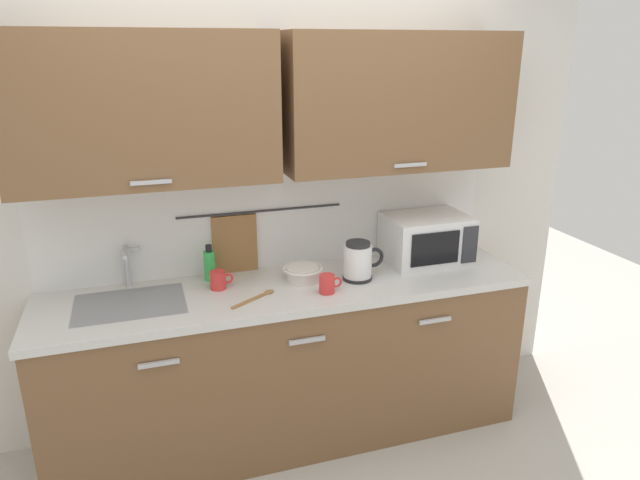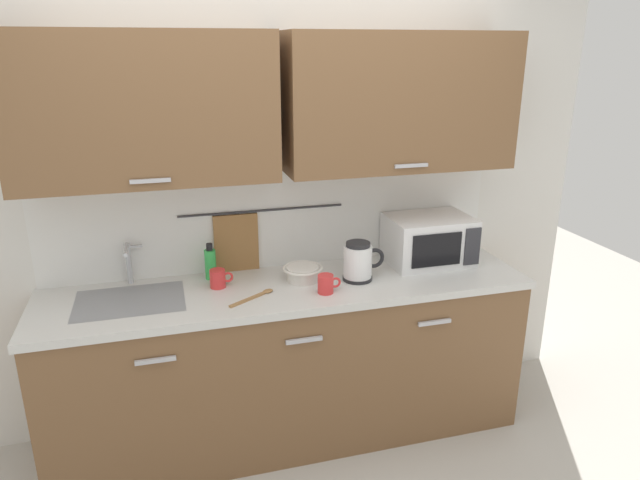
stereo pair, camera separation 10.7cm
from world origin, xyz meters
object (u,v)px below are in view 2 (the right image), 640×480
(dish_soap_bottle, at_px, (210,263))
(mug_by_kettle, at_px, (326,284))
(mug_near_sink, at_px, (218,278))
(microwave, at_px, (429,240))
(wooden_spoon, at_px, (257,296))
(electric_kettle, at_px, (359,262))
(mixing_bowl, at_px, (303,272))

(dish_soap_bottle, height_order, mug_by_kettle, dish_soap_bottle)
(dish_soap_bottle, relative_size, mug_near_sink, 1.63)
(microwave, bearing_deg, wooden_spoon, -168.36)
(electric_kettle, distance_m, wooden_spoon, 0.57)
(mug_near_sink, height_order, mug_by_kettle, same)
(mug_by_kettle, bearing_deg, mug_near_sink, 156.93)
(microwave, bearing_deg, mixing_bowl, -174.87)
(electric_kettle, xyz_separation_m, mixing_bowl, (-0.29, 0.07, -0.06))
(mug_by_kettle, relative_size, wooden_spoon, 0.48)
(electric_kettle, bearing_deg, dish_soap_bottle, 163.08)
(mug_by_kettle, distance_m, wooden_spoon, 0.35)
(electric_kettle, relative_size, mug_near_sink, 1.89)
(electric_kettle, relative_size, wooden_spoon, 0.91)
(mixing_bowl, xyz_separation_m, mug_by_kettle, (0.07, -0.19, 0.00))
(mixing_bowl, bearing_deg, mug_by_kettle, -68.47)
(microwave, height_order, mug_by_kettle, microwave)
(electric_kettle, height_order, dish_soap_bottle, electric_kettle)
(electric_kettle, xyz_separation_m, dish_soap_bottle, (-0.75, 0.23, -0.01))
(microwave, height_order, electric_kettle, microwave)
(microwave, distance_m, mug_by_kettle, 0.73)
(microwave, xyz_separation_m, mug_near_sink, (-1.19, -0.04, -0.09))
(mixing_bowl, height_order, wooden_spoon, mixing_bowl)
(electric_kettle, height_order, wooden_spoon, electric_kettle)
(microwave, xyz_separation_m, mug_by_kettle, (-0.68, -0.26, -0.09))
(electric_kettle, distance_m, mug_near_sink, 0.73)
(dish_soap_bottle, xyz_separation_m, mixing_bowl, (0.46, -0.16, -0.04))
(dish_soap_bottle, distance_m, mug_near_sink, 0.14)
(mug_near_sink, xyz_separation_m, mug_by_kettle, (0.51, -0.22, 0.00))
(dish_soap_bottle, distance_m, wooden_spoon, 0.37)
(electric_kettle, height_order, mixing_bowl, electric_kettle)
(mixing_bowl, distance_m, wooden_spoon, 0.31)
(dish_soap_bottle, height_order, wooden_spoon, dish_soap_bottle)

